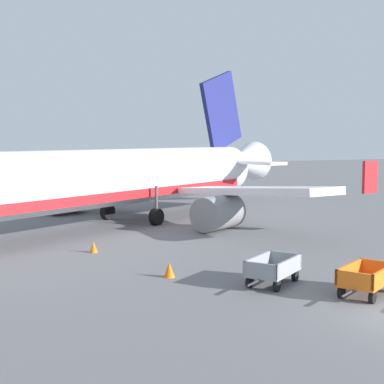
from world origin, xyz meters
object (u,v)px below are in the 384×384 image
object	(u,v)px
traffic_cone_near_plane	(94,247)
airplane	(116,179)
baggage_cart_third_in_row	(366,279)
baggage_cart_fourth_in_row	(273,269)
traffic_cone_by_carts	(169,270)

from	to	relation	value
traffic_cone_near_plane	airplane	bearing A→B (deg)	66.22
baggage_cart_third_in_row	baggage_cart_fourth_in_row	xyz separation A→B (m)	(-2.29, 2.70, 0.00)
baggage_cart_third_in_row	traffic_cone_by_carts	xyz separation A→B (m)	(-5.55, 5.43, -0.29)
airplane	traffic_cone_near_plane	size ratio (longest dim) A/B	62.11
baggage_cart_third_in_row	baggage_cart_fourth_in_row	size ratio (longest dim) A/B	1.04
baggage_cart_fourth_in_row	traffic_cone_near_plane	world-z (taller)	baggage_cart_fourth_in_row
traffic_cone_by_carts	baggage_cart_third_in_row	bearing A→B (deg)	-44.37
airplane	traffic_cone_by_carts	xyz separation A→B (m)	(-2.15, -14.70, -2.74)
baggage_cart_fourth_in_row	traffic_cone_by_carts	distance (m)	4.26
baggage_cart_fourth_in_row	traffic_cone_by_carts	size ratio (longest dim) A/B	5.32
airplane	baggage_cart_third_in_row	size ratio (longest dim) A/B	9.88
airplane	traffic_cone_near_plane	world-z (taller)	airplane
traffic_cone_near_plane	traffic_cone_by_carts	xyz separation A→B (m)	(1.54, -6.33, 0.04)
baggage_cart_third_in_row	traffic_cone_near_plane	size ratio (longest dim) A/B	6.29
baggage_cart_third_in_row	traffic_cone_by_carts	world-z (taller)	baggage_cart_third_in_row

